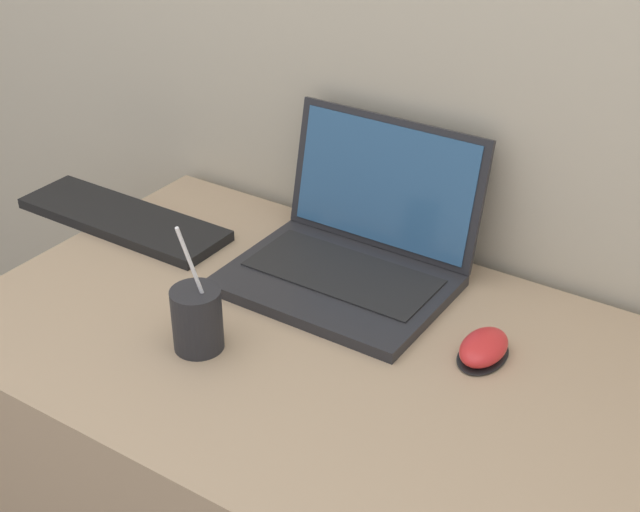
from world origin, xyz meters
TOP-DOWN VIEW (x-y plane):
  - desk at (0.00, 0.35)m, footprint 1.12×0.71m
  - laptop at (-0.04, 0.55)m, footprint 0.37×0.33m
  - drink_cup at (-0.13, 0.24)m, footprint 0.08×0.08m
  - computer_mouse at (0.25, 0.46)m, footprint 0.07×0.11m
  - external_keyboard at (-0.52, 0.47)m, footprint 0.44×0.13m

SIDE VIEW (x-z plane):
  - desk at x=0.00m, z-range 0.00..0.77m
  - external_keyboard at x=-0.52m, z-range 0.77..0.79m
  - computer_mouse at x=0.25m, z-range 0.76..0.80m
  - laptop at x=-0.04m, z-range 0.69..0.95m
  - drink_cup at x=-0.13m, z-range 0.71..0.93m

